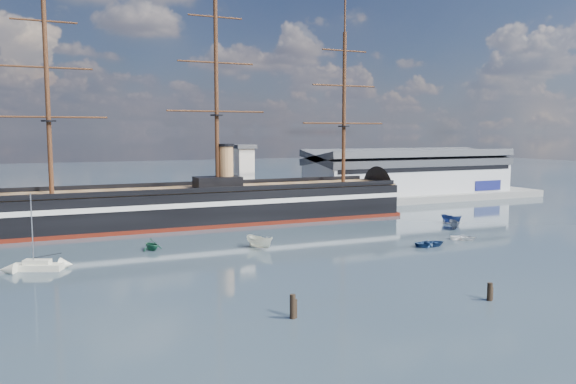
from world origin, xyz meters
name	(u,v)px	position (x,y,z in m)	size (l,w,h in m)	color
ground	(287,234)	(0.00, 40.00, 0.00)	(600.00, 600.00, 0.00)	#233442
quay	(266,209)	(10.00, 76.00, 0.00)	(180.00, 18.00, 2.00)	slate
warehouse	(408,172)	(58.00, 80.00, 7.98)	(63.00, 21.00, 11.60)	#B7BABC
quay_tower	(244,173)	(3.00, 73.00, 9.75)	(5.00, 5.00, 15.00)	silver
warship	(202,205)	(-11.71, 60.00, 4.04)	(112.99, 17.47, 53.94)	black
sailboat	(37,265)	(-45.00, 28.60, 0.72)	(7.30, 4.70, 11.30)	beige
motorboat_a	(260,248)	(-9.75, 29.74, 0.00)	(6.93, 2.54, 2.77)	white
motorboat_b	(431,246)	(18.41, 19.05, 0.00)	(3.51, 1.40, 1.64)	navy
motorboat_c	(455,229)	(34.52, 31.61, 0.00)	(5.52, 2.02, 2.21)	slate
motorboat_d	(152,250)	(-27.13, 36.01, 0.00)	(6.30, 2.73, 2.31)	#185238
motorboat_e	(463,240)	(27.74, 21.42, 0.00)	(2.83, 1.13, 1.32)	white
motorboat_f	(451,224)	(38.47, 37.25, 0.00)	(6.07, 2.23, 2.43)	navy
piling_near_left	(293,318)	(-19.85, -5.99, 0.00)	(0.64, 0.64, 3.37)	black
piling_near_mid	(489,301)	(4.38, -9.72, 0.00)	(0.64, 0.64, 2.87)	black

